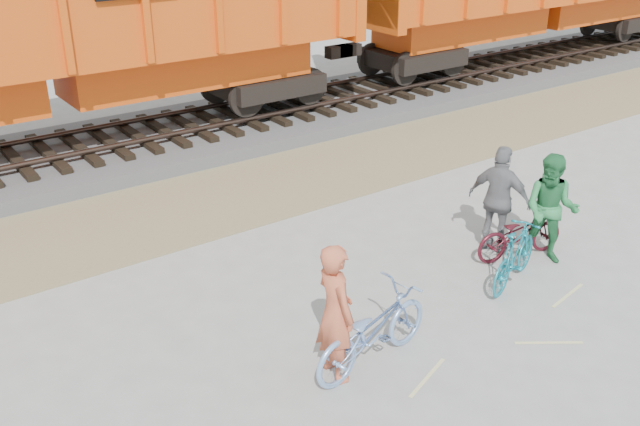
# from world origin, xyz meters

# --- Properties ---
(ground) EXTENTS (120.00, 120.00, 0.00)m
(ground) POSITION_xyz_m (0.00, 0.00, 0.00)
(ground) COLOR #9E9E99
(ground) RESTS_ON ground
(gravel_strip) EXTENTS (120.00, 3.00, 0.02)m
(gravel_strip) POSITION_xyz_m (0.00, 5.50, 0.01)
(gravel_strip) COLOR #95805C
(gravel_strip) RESTS_ON ground
(ballast_bed) EXTENTS (120.00, 4.00, 0.30)m
(ballast_bed) POSITION_xyz_m (0.00, 9.00, 0.15)
(ballast_bed) COLOR slate
(ballast_bed) RESTS_ON ground
(track) EXTENTS (120.00, 2.60, 0.24)m
(track) POSITION_xyz_m (0.00, 9.00, 0.47)
(track) COLOR black
(track) RESTS_ON ballast_bed
(hopper_car_center) EXTENTS (14.00, 3.13, 4.65)m
(hopper_car_center) POSITION_xyz_m (-2.32, 9.00, 3.01)
(hopper_car_center) COLOR black
(hopper_car_center) RESTS_ON track
(bicycle_blue) EXTENTS (1.98, 0.93, 1.00)m
(bicycle_blue) POSITION_xyz_m (-1.37, -0.17, 0.50)
(bicycle_blue) COLOR #7EA0D7
(bicycle_blue) RESTS_ON ground
(bicycle_teal) EXTENTS (1.61, 0.92, 0.93)m
(bicycle_teal) POSITION_xyz_m (1.61, 0.13, 0.47)
(bicycle_teal) COLOR #14798C
(bicycle_teal) RESTS_ON ground
(bicycle_maroon) EXTENTS (1.67, 0.87, 0.83)m
(bicycle_maroon) POSITION_xyz_m (2.35, 0.64, 0.42)
(bicycle_maroon) COLOR #45101A
(bicycle_maroon) RESTS_ON ground
(person_solo) EXTENTS (0.50, 0.70, 1.78)m
(person_solo) POSITION_xyz_m (-1.87, -0.07, 0.89)
(person_solo) COLOR #C2593B
(person_solo) RESTS_ON ground
(person_man) EXTENTS (1.00, 1.08, 1.77)m
(person_man) POSITION_xyz_m (2.61, 0.33, 0.89)
(person_man) COLOR #287641
(person_man) RESTS_ON ground
(person_woman) EXTENTS (0.75, 1.13, 1.78)m
(person_woman) POSITION_xyz_m (2.25, 1.04, 0.89)
(person_woman) COLOR slate
(person_woman) RESTS_ON ground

